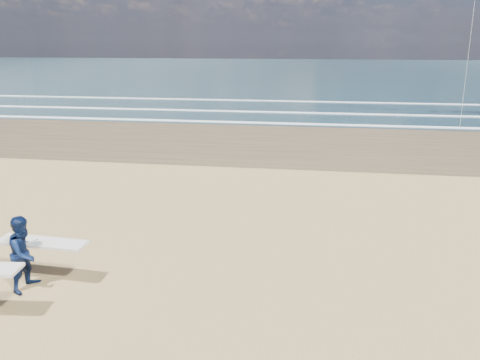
# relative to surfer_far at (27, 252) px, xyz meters

# --- Properties ---
(ocean) EXTENTS (220.00, 100.00, 0.02)m
(ocean) POSITION_rel_surfer_far_xyz_m (20.49, 70.43, -0.90)
(ocean) COLOR #1B333C
(ocean) RESTS_ON ground
(surfer_far) EXTENTS (2.23, 1.16, 1.81)m
(surfer_far) POSITION_rel_surfer_far_xyz_m (0.00, 0.00, 0.00)
(surfer_far) COLOR #0A193D
(surfer_far) RESTS_ON ground
(kite_1) EXTENTS (5.71, 4.73, 10.70)m
(kite_1) POSITION_rel_surfer_far_xyz_m (17.25, 23.78, 4.98)
(kite_1) COLOR slate
(kite_1) RESTS_ON ground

